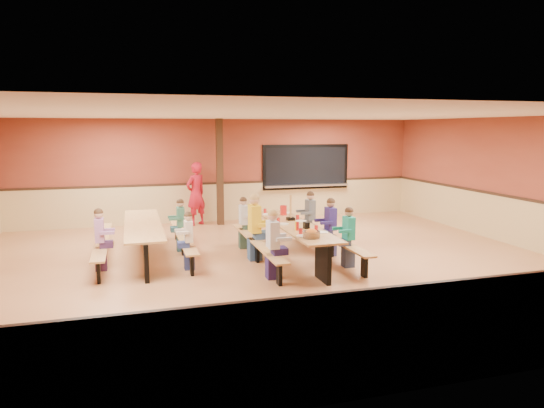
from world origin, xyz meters
name	(u,v)px	position (x,y,z in m)	size (l,w,h in m)	color
ground	(270,265)	(0.00, 0.00, 0.00)	(12.00, 12.00, 0.00)	#9F623C
room_envelope	(270,231)	(0.00, 0.00, 0.69)	(12.04, 10.04, 3.02)	brown
kitchen_pass_through	(306,169)	(2.60, 4.96, 1.49)	(2.78, 0.28, 1.38)	black
structural_post	(220,172)	(-0.20, 4.40, 1.50)	(0.18, 0.18, 3.00)	black
cafeteria_table_main	(295,235)	(0.63, 0.27, 0.53)	(1.91, 3.70, 0.74)	#BC864A
cafeteria_table_second	(143,233)	(-2.42, 1.29, 0.53)	(1.91, 3.70, 0.74)	#BC864A
seated_child_white_left	(273,245)	(-0.19, -0.88, 0.63)	(0.40, 0.32, 1.26)	silver
seated_adult_yellow	(255,227)	(-0.19, 0.46, 0.69)	(0.45, 0.37, 1.38)	yellow
seated_child_grey_left	(243,223)	(-0.19, 1.50, 0.58)	(0.35, 0.29, 1.17)	#B8B8B8
seated_child_teal_right	(348,238)	(1.46, -0.57, 0.59)	(0.36, 0.29, 1.19)	teal
seated_child_navy_right	(330,227)	(1.46, 0.33, 0.62)	(0.38, 0.31, 1.24)	navy
seated_child_char_right	(310,218)	(1.46, 1.56, 0.62)	(0.38, 0.31, 1.23)	#50565A
seated_child_purple_sec	(100,240)	(-3.25, 0.56, 0.60)	(0.36, 0.30, 1.20)	#A0669A
seated_child_green_sec	(181,225)	(-1.60, 1.64, 0.58)	(0.35, 0.28, 1.16)	#346952
seated_child_tan_sec	(189,241)	(-1.60, 0.15, 0.56)	(0.33, 0.27, 1.12)	beige
standing_woman	(196,194)	(-0.87, 4.54, 0.90)	(0.65, 0.43, 1.79)	red
punch_pitcher	(283,210)	(0.74, 1.42, 0.85)	(0.16, 0.16, 0.22)	red
chip_bowl	(311,234)	(0.51, -0.98, 0.81)	(0.32, 0.32, 0.15)	orange
napkin_dispenser	(306,225)	(0.72, -0.17, 0.80)	(0.10, 0.14, 0.13)	black
condiment_mustard	(296,226)	(0.47, -0.27, 0.82)	(0.06, 0.06, 0.17)	yellow
condiment_ketchup	(297,226)	(0.49, -0.30, 0.82)	(0.06, 0.06, 0.17)	#B2140F
table_paddle	(291,214)	(0.70, 0.77, 0.88)	(0.16, 0.16, 0.56)	black
place_settings	(295,222)	(0.63, 0.27, 0.80)	(0.65, 3.30, 0.11)	beige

